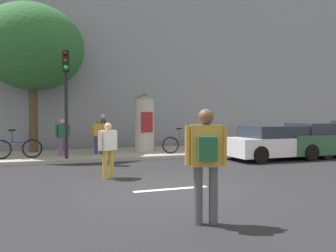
{
  "coord_description": "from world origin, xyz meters",
  "views": [
    {
      "loc": [
        -2.37,
        -6.8,
        1.66
      ],
      "look_at": [
        0.6,
        2.0,
        1.42
      ],
      "focal_mm": 33.23,
      "sensor_mm": 36.0,
      "label": 1
    }
  ],
  "objects_px": {
    "pedestrian_near_pole": "(62,134)",
    "bicycle_upright": "(183,144)",
    "street_tree": "(33,48)",
    "pedestrian_with_backpack": "(206,127)",
    "pedestrian_in_dark_shirt": "(99,133)",
    "poster_column": "(144,122)",
    "pedestrian_in_light_jacket": "(206,155)",
    "parked_car_dark": "(278,143)",
    "pedestrian_tallest": "(103,129)",
    "bicycle_leaning": "(17,148)",
    "traffic_light": "(66,86)",
    "pedestrian_in_red_top": "(108,145)",
    "parked_car_silver": "(323,140)"
  },
  "relations": [
    {
      "from": "pedestrian_in_light_jacket",
      "to": "pedestrian_tallest",
      "type": "xyz_separation_m",
      "value": [
        -0.36,
        10.04,
        0.08
      ]
    },
    {
      "from": "street_tree",
      "to": "pedestrian_with_backpack",
      "type": "xyz_separation_m",
      "value": [
        7.74,
        -1.37,
        -3.53
      ]
    },
    {
      "from": "street_tree",
      "to": "parked_car_silver",
      "type": "xyz_separation_m",
      "value": [
        11.82,
        -4.46,
        -4.05
      ]
    },
    {
      "from": "pedestrian_with_backpack",
      "to": "bicycle_leaning",
      "type": "distance_m",
      "value": 8.21
    },
    {
      "from": "pedestrian_in_light_jacket",
      "to": "pedestrian_in_dark_shirt",
      "type": "relative_size",
      "value": 1.21
    },
    {
      "from": "poster_column",
      "to": "parked_car_dark",
      "type": "bearing_deg",
      "value": -33.57
    },
    {
      "from": "traffic_light",
      "to": "street_tree",
      "type": "distance_m",
      "value": 3.73
    },
    {
      "from": "poster_column",
      "to": "parked_car_silver",
      "type": "xyz_separation_m",
      "value": [
        7.08,
        -3.24,
        -0.77
      ]
    },
    {
      "from": "bicycle_leaning",
      "to": "bicycle_upright",
      "type": "height_order",
      "value": "same"
    },
    {
      "from": "pedestrian_in_red_top",
      "to": "pedestrian_near_pole",
      "type": "xyz_separation_m",
      "value": [
        -1.19,
        4.4,
        0.11
      ]
    },
    {
      "from": "pedestrian_in_light_jacket",
      "to": "bicycle_upright",
      "type": "distance_m",
      "value": 8.47
    },
    {
      "from": "pedestrian_in_light_jacket",
      "to": "parked_car_dark",
      "type": "bearing_deg",
      "value": 44.8
    },
    {
      "from": "poster_column",
      "to": "street_tree",
      "type": "relative_size",
      "value": 0.4
    },
    {
      "from": "pedestrian_near_pole",
      "to": "bicycle_upright",
      "type": "xyz_separation_m",
      "value": [
        4.87,
        -0.67,
        -0.48
      ]
    },
    {
      "from": "pedestrian_in_light_jacket",
      "to": "pedestrian_in_dark_shirt",
      "type": "distance_m",
      "value": 8.93
    },
    {
      "from": "traffic_light",
      "to": "bicycle_leaning",
      "type": "height_order",
      "value": "traffic_light"
    },
    {
      "from": "street_tree",
      "to": "pedestrian_with_backpack",
      "type": "distance_m",
      "value": 8.62
    },
    {
      "from": "poster_column",
      "to": "street_tree",
      "type": "xyz_separation_m",
      "value": [
        -4.75,
        1.22,
        3.28
      ]
    },
    {
      "from": "traffic_light",
      "to": "pedestrian_in_light_jacket",
      "type": "bearing_deg",
      "value": -75.5
    },
    {
      "from": "pedestrian_tallest",
      "to": "bicycle_leaning",
      "type": "bearing_deg",
      "value": -153.56
    },
    {
      "from": "pedestrian_in_light_jacket",
      "to": "bicycle_leaning",
      "type": "height_order",
      "value": "pedestrian_in_light_jacket"
    },
    {
      "from": "poster_column",
      "to": "pedestrian_with_backpack",
      "type": "xyz_separation_m",
      "value": [
        3.0,
        -0.14,
        -0.25
      ]
    },
    {
      "from": "poster_column",
      "to": "parked_car_dark",
      "type": "distance_m",
      "value": 5.83
    },
    {
      "from": "street_tree",
      "to": "pedestrian_in_red_top",
      "type": "height_order",
      "value": "street_tree"
    },
    {
      "from": "pedestrian_in_red_top",
      "to": "parked_car_dark",
      "type": "xyz_separation_m",
      "value": [
        7.15,
        1.9,
        -0.25
      ]
    },
    {
      "from": "pedestrian_near_pole",
      "to": "pedestrian_in_dark_shirt",
      "type": "bearing_deg",
      "value": 9.18
    },
    {
      "from": "pedestrian_in_dark_shirt",
      "to": "bicycle_upright",
      "type": "height_order",
      "value": "pedestrian_in_dark_shirt"
    },
    {
      "from": "street_tree",
      "to": "pedestrian_in_light_jacket",
      "type": "height_order",
      "value": "street_tree"
    },
    {
      "from": "poster_column",
      "to": "pedestrian_tallest",
      "type": "xyz_separation_m",
      "value": [
        -1.76,
        0.69,
        -0.3
      ]
    },
    {
      "from": "pedestrian_tallest",
      "to": "bicycle_upright",
      "type": "relative_size",
      "value": 0.97
    },
    {
      "from": "poster_column",
      "to": "pedestrian_in_red_top",
      "type": "distance_m",
      "value": 5.63
    },
    {
      "from": "pedestrian_in_red_top",
      "to": "bicycle_leaning",
      "type": "xyz_separation_m",
      "value": [
        -2.8,
        4.1,
        -0.37
      ]
    },
    {
      "from": "pedestrian_tallest",
      "to": "pedestrian_near_pole",
      "type": "bearing_deg",
      "value": -142.08
    },
    {
      "from": "poster_column",
      "to": "pedestrian_with_backpack",
      "type": "bearing_deg",
      "value": -2.75
    },
    {
      "from": "bicycle_leaning",
      "to": "parked_car_dark",
      "type": "distance_m",
      "value": 10.19
    },
    {
      "from": "pedestrian_in_dark_shirt",
      "to": "bicycle_leaning",
      "type": "relative_size",
      "value": 0.84
    },
    {
      "from": "street_tree",
      "to": "pedestrian_in_red_top",
      "type": "bearing_deg",
      "value": -69.13
    },
    {
      "from": "poster_column",
      "to": "pedestrian_in_light_jacket",
      "type": "xyz_separation_m",
      "value": [
        -1.4,
        -9.36,
        -0.38
      ]
    },
    {
      "from": "pedestrian_in_light_jacket",
      "to": "parked_car_dark",
      "type": "relative_size",
      "value": 0.39
    },
    {
      "from": "street_tree",
      "to": "pedestrian_in_dark_shirt",
      "type": "xyz_separation_m",
      "value": [
        2.65,
        -1.68,
        -3.74
      ]
    },
    {
      "from": "pedestrian_tallest",
      "to": "pedestrian_near_pole",
      "type": "height_order",
      "value": "pedestrian_tallest"
    },
    {
      "from": "pedestrian_in_dark_shirt",
      "to": "bicycle_leaning",
      "type": "bearing_deg",
      "value": -170.01
    },
    {
      "from": "pedestrian_in_light_jacket",
      "to": "pedestrian_with_backpack",
      "type": "xyz_separation_m",
      "value": [
        4.4,
        9.21,
        0.14
      ]
    },
    {
      "from": "pedestrian_in_red_top",
      "to": "bicycle_leaning",
      "type": "distance_m",
      "value": 4.97
    },
    {
      "from": "street_tree",
      "to": "pedestrian_in_red_top",
      "type": "relative_size",
      "value": 4.24
    },
    {
      "from": "poster_column",
      "to": "street_tree",
      "type": "height_order",
      "value": "street_tree"
    },
    {
      "from": "bicycle_leaning",
      "to": "bicycle_upright",
      "type": "relative_size",
      "value": 1.01
    },
    {
      "from": "pedestrian_in_light_jacket",
      "to": "pedestrian_with_backpack",
      "type": "height_order",
      "value": "pedestrian_with_backpack"
    },
    {
      "from": "poster_column",
      "to": "pedestrian_near_pole",
      "type": "bearing_deg",
      "value": -169.0
    },
    {
      "from": "pedestrian_with_backpack",
      "to": "pedestrian_near_pole",
      "type": "relative_size",
      "value": 1.2
    }
  ]
}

